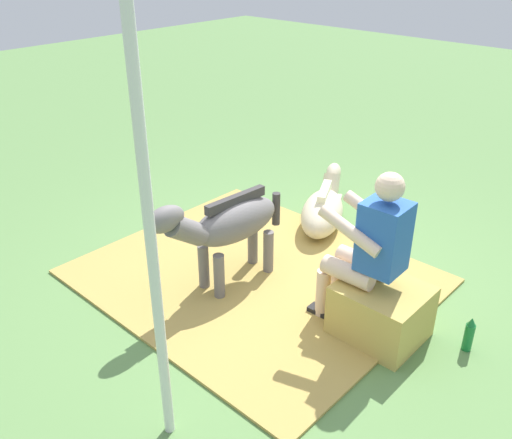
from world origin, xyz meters
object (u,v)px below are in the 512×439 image
Objects in this scene: person_seated at (368,246)px; tent_pole_left at (152,251)px; soda_bottle at (469,334)px; pony_standing at (228,225)px; pony_lying at (324,208)px; hay_bale at (381,311)px.

tent_pole_left is (0.29, 1.64, 0.56)m from person_seated.
pony_standing is at bearing 17.39° from soda_bottle.
pony_standing is at bearing 92.65° from pony_lying.
person_seated is 1.18m from pony_standing.
hay_bale is at bearing -167.20° from pony_standing.
person_seated is at bearing 21.94° from soda_bottle.
person_seated is 0.97m from soda_bottle.
hay_bale is 1.38m from pony_standing.
person_seated is (0.16, 0.00, 0.50)m from hay_bale.
tent_pole_left is (-0.84, 1.35, 0.69)m from pony_standing.
person_seated reaches higher than hay_bale.
soda_bottle is (-1.85, -0.58, -0.44)m from pony_standing.
person_seated is 4.66× the size of soda_bottle.
pony_lying is (0.07, -1.42, -0.39)m from pony_standing.
tent_pole_left reaches higher than hay_bale.
tent_pole_left is at bearing 108.17° from pony_lying.
tent_pole_left is (1.01, 1.93, 1.13)m from soda_bottle.
person_seated is at bearing -165.62° from pony_standing.
person_seated is at bearing 1.17° from hay_bale.
person_seated is 1.73m from pony_lying.
person_seated is 0.97× the size of pony_standing.
tent_pole_left is (-0.91, 2.77, 1.08)m from pony_lying.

